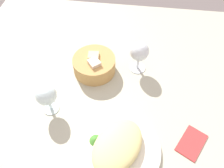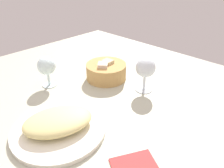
# 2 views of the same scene
# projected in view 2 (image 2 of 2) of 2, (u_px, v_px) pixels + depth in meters

# --- Properties ---
(ground_plane) EXTENTS (1.40, 1.40, 0.02)m
(ground_plane) POSITION_uv_depth(u_px,v_px,m) (87.00, 114.00, 0.71)
(ground_plane) COLOR #B0B19B
(plate) EXTENTS (0.28, 0.28, 0.01)m
(plate) POSITION_uv_depth(u_px,v_px,m) (59.00, 128.00, 0.62)
(plate) COLOR white
(plate) RESTS_ON ground_plane
(omelette) EXTENTS (0.24, 0.21, 0.04)m
(omelette) POSITION_uv_depth(u_px,v_px,m) (58.00, 121.00, 0.61)
(omelette) COLOR #DFD083
(omelette) RESTS_ON plate
(lettuce_garnish) EXTENTS (0.04, 0.04, 0.01)m
(lettuce_garnish) POSITION_uv_depth(u_px,v_px,m) (50.00, 112.00, 0.67)
(lettuce_garnish) COLOR #3E7D2C
(lettuce_garnish) RESTS_ON plate
(bread_basket) EXTENTS (0.17, 0.17, 0.08)m
(bread_basket) POSITION_uv_depth(u_px,v_px,m) (106.00, 71.00, 0.89)
(bread_basket) COLOR tan
(bread_basket) RESTS_ON ground_plane
(wine_glass_near) EXTENTS (0.08, 0.08, 0.13)m
(wine_glass_near) POSITION_uv_depth(u_px,v_px,m) (145.00, 69.00, 0.78)
(wine_glass_near) COLOR silver
(wine_glass_near) RESTS_ON ground_plane
(wine_glass_far) EXTENTS (0.07, 0.07, 0.12)m
(wine_glass_far) POSITION_uv_depth(u_px,v_px,m) (47.00, 67.00, 0.81)
(wine_glass_far) COLOR silver
(wine_glass_far) RESTS_ON ground_plane
(folded_napkin) EXTENTS (0.13, 0.11, 0.01)m
(folded_napkin) POSITION_uv_depth(u_px,v_px,m) (134.00, 164.00, 0.51)
(folded_napkin) COLOR red
(folded_napkin) RESTS_ON ground_plane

